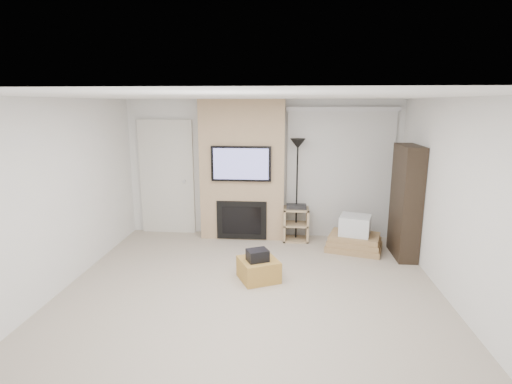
# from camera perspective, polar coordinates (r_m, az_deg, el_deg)

# --- Properties ---
(floor) EXTENTS (5.00, 5.50, 0.00)m
(floor) POSITION_cam_1_polar(r_m,az_deg,el_deg) (5.15, -1.09, -15.58)
(floor) COLOR #B4A796
(floor) RESTS_ON ground
(ceiling) EXTENTS (5.00, 5.50, 0.00)m
(ceiling) POSITION_cam_1_polar(r_m,az_deg,el_deg) (4.54, -1.23, 13.47)
(ceiling) COLOR white
(ceiling) RESTS_ON wall_back
(wall_back) EXTENTS (5.00, 0.00, 2.50)m
(wall_back) POSITION_cam_1_polar(r_m,az_deg,el_deg) (7.38, 0.95, 3.37)
(wall_back) COLOR white
(wall_back) RESTS_ON ground
(wall_front) EXTENTS (5.00, 0.00, 2.50)m
(wall_front) POSITION_cam_1_polar(r_m,az_deg,el_deg) (2.17, -8.82, -20.45)
(wall_front) COLOR white
(wall_front) RESTS_ON ground
(wall_left) EXTENTS (0.00, 5.50, 2.50)m
(wall_left) POSITION_cam_1_polar(r_m,az_deg,el_deg) (5.52, -27.93, -1.24)
(wall_left) COLOR white
(wall_left) RESTS_ON ground
(wall_right) EXTENTS (0.00, 5.50, 2.50)m
(wall_right) POSITION_cam_1_polar(r_m,az_deg,el_deg) (5.10, 28.08, -2.31)
(wall_right) COLOR white
(wall_right) RESTS_ON ground
(hvac_vent) EXTENTS (0.35, 0.18, 0.01)m
(hvac_vent) POSITION_cam_1_polar(r_m,az_deg,el_deg) (5.32, 4.07, 13.28)
(hvac_vent) COLOR silver
(hvac_vent) RESTS_ON ceiling
(ottoman) EXTENTS (0.66, 0.66, 0.30)m
(ottoman) POSITION_cam_1_polar(r_m,az_deg,el_deg) (5.70, 0.36, -11.00)
(ottoman) COLOR #AE8138
(ottoman) RESTS_ON floor
(black_bag) EXTENTS (0.35, 0.32, 0.16)m
(black_bag) POSITION_cam_1_polar(r_m,az_deg,el_deg) (5.57, 0.22, -9.03)
(black_bag) COLOR black
(black_bag) RESTS_ON ottoman
(fireplace_wall) EXTENTS (1.50, 0.47, 2.50)m
(fireplace_wall) POSITION_cam_1_polar(r_m,az_deg,el_deg) (7.20, -1.94, 3.03)
(fireplace_wall) COLOR tan
(fireplace_wall) RESTS_ON floor
(entry_door) EXTENTS (1.02, 0.11, 2.14)m
(entry_door) POSITION_cam_1_polar(r_m,az_deg,el_deg) (7.70, -12.57, 1.98)
(entry_door) COLOR silver
(entry_door) RESTS_ON floor
(vertical_blinds) EXTENTS (1.98, 0.10, 2.37)m
(vertical_blinds) POSITION_cam_1_polar(r_m,az_deg,el_deg) (7.37, 11.88, 3.28)
(vertical_blinds) COLOR silver
(vertical_blinds) RESTS_ON floor
(floor_lamp) EXTENTS (0.27, 0.27, 1.83)m
(floor_lamp) POSITION_cam_1_polar(r_m,az_deg,el_deg) (7.05, 5.94, 4.45)
(floor_lamp) COLOR black
(floor_lamp) RESTS_ON floor
(av_stand) EXTENTS (0.45, 0.38, 0.66)m
(av_stand) POSITION_cam_1_polar(r_m,az_deg,el_deg) (7.23, 5.74, -4.25)
(av_stand) COLOR tan
(av_stand) RESTS_ON floor
(box_stack) EXTENTS (1.04, 0.89, 0.59)m
(box_stack) POSITION_cam_1_polar(r_m,az_deg,el_deg) (6.97, 13.88, -6.25)
(box_stack) COLOR #A48054
(box_stack) RESTS_ON floor
(bookshelf) EXTENTS (0.30, 0.80, 1.80)m
(bookshelf) POSITION_cam_1_polar(r_m,az_deg,el_deg) (6.76, 20.62, -1.33)
(bookshelf) COLOR black
(bookshelf) RESTS_ON floor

